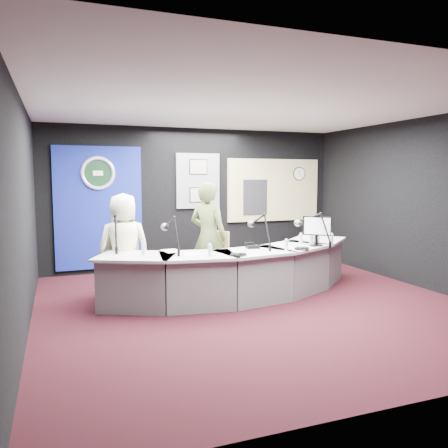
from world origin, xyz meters
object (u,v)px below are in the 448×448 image
object	(u,v)px
armchair_right	(208,262)
person_woman	(208,237)
armchair_left	(124,271)
person_man	(124,246)
broadcast_desk	(239,272)

from	to	relation	value
armchair_right	person_woman	size ratio (longest dim) A/B	0.55
armchair_right	person_woman	world-z (taller)	person_woman
armchair_left	person_woman	distance (m)	1.40
armchair_right	person_woman	xyz separation A→B (m)	(0.00, 0.00, 0.40)
person_woman	person_man	bearing A→B (deg)	48.65
person_man	armchair_left	bearing A→B (deg)	180.00
armchair_left	armchair_right	size ratio (longest dim) A/B	0.89
broadcast_desk	person_man	world-z (taller)	person_man
broadcast_desk	armchair_left	bearing A→B (deg)	164.57
broadcast_desk	armchair_right	bearing A→B (deg)	128.60
armchair_right	person_man	distance (m)	1.36
armchair_right	person_man	world-z (taller)	person_man
armchair_right	person_woman	distance (m)	0.40
broadcast_desk	person_man	size ratio (longest dim) A/B	2.82
person_man	person_woman	distance (m)	1.32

